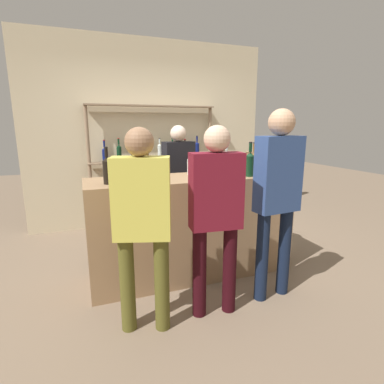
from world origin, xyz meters
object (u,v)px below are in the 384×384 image
at_px(counter_bottle_0, 250,163).
at_px(wine_glass, 130,168).
at_px(counter_bottle_4, 217,165).
at_px(counter_bottle_1, 107,170).
at_px(customer_center, 216,208).
at_px(cork_jar, 193,167).
at_px(customer_left, 142,217).
at_px(customer_right, 277,190).
at_px(server_behind_counter, 179,175).
at_px(counter_bottle_2, 254,162).
at_px(counter_bottle_3, 226,161).
at_px(ice_bucket, 255,161).

bearing_deg(counter_bottle_0, wine_glass, 169.45).
distance_m(counter_bottle_4, wine_glass, 0.84).
distance_m(counter_bottle_1, customer_center, 1.02).
xyz_separation_m(counter_bottle_1, cork_jar, (0.88, 0.22, -0.05)).
height_order(customer_center, customer_left, customer_center).
xyz_separation_m(customer_right, server_behind_counter, (-0.40, 1.54, -0.09)).
bearing_deg(counter_bottle_2, counter_bottle_3, 164.38).
distance_m(counter_bottle_0, customer_right, 0.53).
relative_size(counter_bottle_3, cork_jar, 2.11).
distance_m(counter_bottle_0, customer_left, 1.36).
bearing_deg(counter_bottle_3, customer_left, -143.10).
xyz_separation_m(counter_bottle_2, wine_glass, (-1.30, 0.07, -0.01)).
bearing_deg(counter_bottle_1, wine_glass, 33.42).
bearing_deg(counter_bottle_2, counter_bottle_0, -132.35).
bearing_deg(server_behind_counter, customer_center, -16.49).
height_order(cork_jar, server_behind_counter, server_behind_counter).
bearing_deg(counter_bottle_4, counter_bottle_2, 8.94).
bearing_deg(counter_bottle_3, counter_bottle_2, -15.62).
relative_size(counter_bottle_0, counter_bottle_1, 1.06).
distance_m(customer_center, server_behind_counter, 1.61).
relative_size(counter_bottle_2, server_behind_counter, 0.21).
bearing_deg(ice_bucket, counter_bottle_4, -159.22).
bearing_deg(counter_bottle_3, wine_glass, -179.17).
bearing_deg(server_behind_counter, cork_jar, -15.43).
height_order(counter_bottle_0, customer_left, customer_left).
height_order(counter_bottle_2, customer_center, customer_center).
bearing_deg(server_behind_counter, counter_bottle_3, 9.40).
distance_m(counter_bottle_2, server_behind_counter, 1.08).
xyz_separation_m(counter_bottle_3, server_behind_counter, (-0.27, 0.81, -0.26)).
bearing_deg(customer_left, cork_jar, -22.08).
bearing_deg(wine_glass, customer_center, -55.08).
height_order(ice_bucket, customer_left, customer_left).
distance_m(customer_center, customer_left, 0.58).
bearing_deg(customer_center, counter_bottle_0, -41.95).
bearing_deg(counter_bottle_4, customer_center, -114.78).
xyz_separation_m(wine_glass, customer_right, (1.14, -0.72, -0.15)).
bearing_deg(ice_bucket, customer_center, -135.47).
bearing_deg(customer_center, customer_right, -78.66).
relative_size(ice_bucket, customer_right, 0.13).
distance_m(counter_bottle_3, customer_right, 0.77).
bearing_deg(customer_center, counter_bottle_4, -18.43).
height_order(ice_bucket, customer_center, customer_center).
bearing_deg(counter_bottle_2, ice_bucket, 54.37).
distance_m(counter_bottle_3, ice_bucket, 0.40).
xyz_separation_m(counter_bottle_3, ice_bucket, (0.39, 0.06, -0.02)).
distance_m(ice_bucket, server_behind_counter, 1.03).
xyz_separation_m(counter_bottle_4, wine_glass, (-0.83, 0.14, -0.01)).
bearing_deg(counter_bottle_0, counter_bottle_2, 47.65).
distance_m(wine_glass, customer_right, 1.36).
relative_size(counter_bottle_0, customer_center, 0.22).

